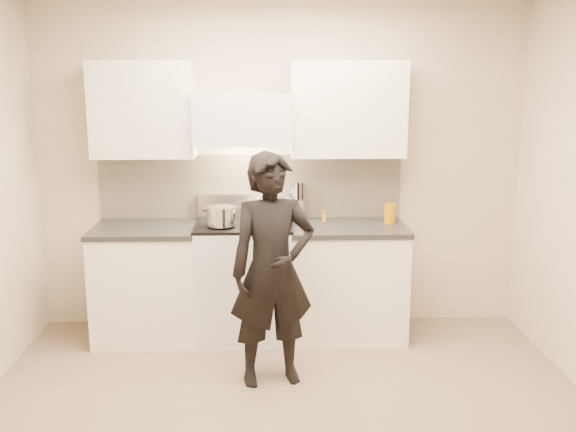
{
  "coord_description": "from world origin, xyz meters",
  "views": [
    {
      "loc": [
        -0.11,
        -3.53,
        2.06
      ],
      "look_at": [
        0.04,
        1.05,
        1.08
      ],
      "focal_mm": 40.0,
      "sensor_mm": 36.0,
      "label": 1
    }
  ],
  "objects_px": {
    "utensil_crock": "(299,208)",
    "person": "(272,270)",
    "stove": "(245,279)",
    "wok": "(269,205)",
    "counter_right": "(347,280)"
  },
  "relations": [
    {
      "from": "stove",
      "to": "utensil_crock",
      "type": "relative_size",
      "value": 3.13
    },
    {
      "from": "stove",
      "to": "wok",
      "type": "bearing_deg",
      "value": 35.03
    },
    {
      "from": "person",
      "to": "counter_right",
      "type": "bearing_deg",
      "value": 40.15
    },
    {
      "from": "counter_right",
      "to": "person",
      "type": "bearing_deg",
      "value": -126.86
    },
    {
      "from": "counter_right",
      "to": "person",
      "type": "relative_size",
      "value": 0.58
    },
    {
      "from": "wok",
      "to": "person",
      "type": "xyz_separation_m",
      "value": [
        0.02,
        -0.95,
        -0.26
      ]
    },
    {
      "from": "stove",
      "to": "wok",
      "type": "height_order",
      "value": "wok"
    },
    {
      "from": "utensil_crock",
      "to": "person",
      "type": "relative_size",
      "value": 0.19
    },
    {
      "from": "utensil_crock",
      "to": "person",
      "type": "height_order",
      "value": "person"
    },
    {
      "from": "counter_right",
      "to": "stove",
      "type": "bearing_deg",
      "value": -180.0
    },
    {
      "from": "wok",
      "to": "person",
      "type": "distance_m",
      "value": 0.99
    },
    {
      "from": "counter_right",
      "to": "wok",
      "type": "xyz_separation_m",
      "value": [
        -0.63,
        0.14,
        0.6
      ]
    },
    {
      "from": "stove",
      "to": "wok",
      "type": "xyz_separation_m",
      "value": [
        0.2,
        0.14,
        0.58
      ]
    },
    {
      "from": "stove",
      "to": "counter_right",
      "type": "bearing_deg",
      "value": 0.0
    },
    {
      "from": "stove",
      "to": "counter_right",
      "type": "relative_size",
      "value": 1.04
    }
  ]
}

